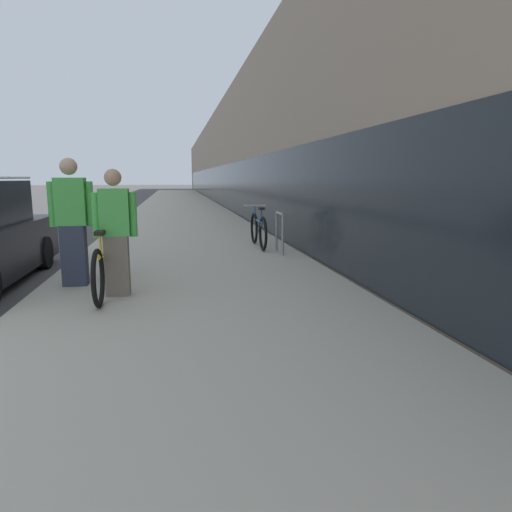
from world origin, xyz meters
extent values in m
cube|color=#B2AA99|center=(6.07, 21.00, 0.07)|extent=(4.52, 70.00, 0.14)
cube|color=gray|center=(13.38, 29.00, 2.89)|extent=(10.00, 70.00, 5.78)
cube|color=#1E2328|center=(8.42, 29.00, 1.25)|extent=(0.10, 63.00, 2.20)
torus|color=black|center=(4.83, 3.53, 0.50)|extent=(0.06, 0.71, 0.71)
torus|color=black|center=(4.83, 1.80, 0.50)|extent=(0.06, 0.71, 0.71)
cylinder|color=yellow|center=(4.83, 2.66, 0.71)|extent=(0.04, 1.47, 0.04)
cylinder|color=yellow|center=(4.83, 2.32, 0.61)|extent=(0.04, 0.88, 0.33)
cylinder|color=yellow|center=(4.83, 2.11, 0.86)|extent=(0.03, 0.03, 0.29)
cube|color=black|center=(4.83, 2.11, 1.01)|extent=(0.11, 0.22, 0.05)
cylinder|color=yellow|center=(4.83, 3.39, 0.87)|extent=(0.03, 0.03, 0.31)
cylinder|color=silver|center=(4.83, 3.39, 1.02)|extent=(0.52, 0.03, 0.03)
cube|color=#756B5B|center=(4.99, 2.35, 0.54)|extent=(0.30, 0.22, 0.79)
cube|color=#4CB74C|center=(4.99, 2.35, 1.24)|extent=(0.37, 0.22, 0.61)
cylinder|color=#4CB74C|center=(4.76, 2.35, 1.21)|extent=(0.09, 0.09, 0.57)
cylinder|color=#4CB74C|center=(5.23, 2.35, 1.21)|extent=(0.09, 0.09, 0.57)
sphere|color=tan|center=(4.99, 2.35, 1.68)|extent=(0.22, 0.22, 0.22)
cube|color=#33384C|center=(4.32, 3.05, 0.58)|extent=(0.33, 0.24, 0.87)
cube|color=#4CB74C|center=(4.32, 3.05, 1.35)|extent=(0.41, 0.24, 0.67)
cylinder|color=#4CB74C|center=(4.07, 3.05, 1.31)|extent=(0.10, 0.10, 0.63)
cylinder|color=#4CB74C|center=(4.58, 3.05, 1.31)|extent=(0.10, 0.10, 0.63)
sphere|color=tan|center=(4.32, 3.05, 1.84)|extent=(0.24, 0.24, 0.24)
cylinder|color=gray|center=(7.86, 5.00, 0.55)|extent=(0.05, 0.05, 0.82)
cylinder|color=gray|center=(7.86, 5.55, 0.55)|extent=(0.05, 0.05, 0.82)
cylinder|color=gray|center=(7.86, 5.28, 0.96)|extent=(0.05, 0.55, 0.05)
torus|color=black|center=(7.59, 6.77, 0.51)|extent=(0.06, 0.73, 0.73)
torus|color=black|center=(7.59, 5.67, 0.51)|extent=(0.06, 0.73, 0.73)
cylinder|color=#2D56A8|center=(7.59, 6.22, 0.73)|extent=(0.04, 0.93, 0.04)
cylinder|color=#2D56A8|center=(7.59, 6.00, 0.62)|extent=(0.04, 0.56, 0.33)
cylinder|color=#2D56A8|center=(7.59, 5.87, 0.88)|extent=(0.03, 0.03, 0.30)
cube|color=black|center=(7.59, 5.87, 1.03)|extent=(0.11, 0.22, 0.05)
cylinder|color=#2D56A8|center=(7.59, 6.68, 0.89)|extent=(0.03, 0.03, 0.32)
cylinder|color=silver|center=(7.59, 6.68, 1.04)|extent=(0.52, 0.03, 0.03)
cylinder|color=black|center=(3.32, 5.19, 0.30)|extent=(0.22, 0.60, 0.60)
camera|label=1|loc=(5.76, -3.76, 1.68)|focal=32.00mm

